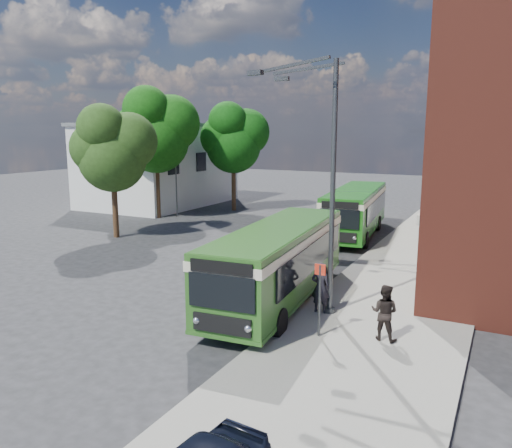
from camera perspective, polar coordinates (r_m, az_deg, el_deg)
The scene contains 14 objects.
ground at distance 22.41m, azimuth -2.68°, elevation -6.62°, with size 120.00×120.00×0.00m, color #262628.
pavement at distance 27.58m, azimuth 18.74°, elevation -3.73°, with size 6.00×48.00×0.15m, color gray.
kerb_line at distance 28.17m, azimuth 12.59°, elevation -3.27°, with size 0.12×48.00×0.01m, color beige.
white_building at distance 46.56m, azimuth -10.98°, elevation 6.73°, with size 9.40×13.40×7.30m.
flagpole at distance 39.17m, azimuth -9.15°, elevation 7.97°, with size 0.95×0.10×9.00m.
street_lamp at distance 17.64m, azimuth 7.65°, elevation 4.53°, with size 2.96×2.38×9.00m.
bus_stop_sign at distance 16.06m, azimuth 7.28°, elevation -8.08°, with size 0.35×0.08×2.52m.
bus_front at distance 19.30m, azimuth 2.58°, elevation -3.81°, with size 3.44×10.32×3.02m.
bus_rear at distance 32.40m, azimuth 11.31°, elevation 1.86°, with size 3.74×10.73×3.02m.
pedestrian_a at distance 18.24m, azimuth 7.38°, elevation -7.20°, with size 0.68×0.45×1.86m, color black.
pedestrian_b at distance 16.32m, azimuth 14.46°, elevation -9.75°, with size 0.87×0.68×1.79m, color black.
tree_left at distance 32.14m, azimuth -16.12°, elevation 8.35°, with size 4.89×4.65×8.26m.
tree_mid at distance 38.84m, azimuth -11.39°, elevation 10.53°, with size 5.87×5.59×9.92m.
tree_right at distance 41.85m, azimuth -2.57°, elevation 9.85°, with size 5.33×5.07×9.00m.
Camera 1 is at (10.71, -18.54, 6.62)m, focal length 35.00 mm.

